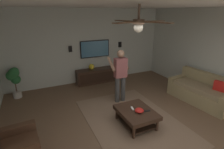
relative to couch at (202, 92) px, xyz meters
name	(u,v)px	position (x,y,z in m)	size (l,w,h in m)	color
ground_plane	(139,132)	(-0.47, 2.59, -0.32)	(8.78, 8.78, 0.00)	brown
wall_back_tv	(88,46)	(3.24, 2.59, 1.09)	(0.10, 6.40, 2.81)	#B2B7AD
ceiling_slab	(147,1)	(-0.47, 2.59, 2.54)	(7.51, 6.40, 0.10)	white
area_rug	(132,120)	(0.02, 2.51, -0.31)	(3.17, 2.15, 0.01)	#7A604C
couch	(202,92)	(0.00, 0.00, 0.00)	(1.96, 1.01, 0.87)	#93845B
armchair	(13,149)	(-0.21, 5.18, -0.04)	(0.86, 0.87, 0.82)	#472D1E
coffee_table	(136,114)	(-0.18, 2.51, -0.02)	(1.00, 0.80, 0.40)	#332116
media_console	(98,75)	(2.90, 2.35, -0.04)	(0.45, 1.70, 0.55)	#332116
tv	(95,49)	(3.14, 2.35, 0.99)	(0.05, 1.18, 0.66)	black
person_standing	(120,73)	(1.09, 2.30, 0.61)	(0.54, 0.54, 1.64)	#3F3F3F
potted_plant_tall	(14,78)	(2.74, 5.25, 0.38)	(0.42, 0.41, 1.03)	#B7B2A8
bowl	(139,110)	(-0.28, 2.49, 0.13)	(0.21, 0.21, 0.10)	red
remote_white	(132,108)	(-0.07, 2.56, 0.09)	(0.15, 0.04, 0.02)	white
remote_black	(147,111)	(-0.32, 2.30, 0.09)	(0.15, 0.04, 0.02)	black
vase_round	(92,67)	(2.94, 2.59, 0.34)	(0.22, 0.22, 0.22)	gold
wall_speaker_left	(120,45)	(3.16, 1.24, 1.07)	(0.06, 0.12, 0.22)	black
wall_speaker_right	(70,49)	(3.16, 3.31, 1.06)	(0.06, 0.12, 0.22)	black
ceiling_fan	(139,23)	(-0.73, 2.92, 2.16)	(1.18, 1.18, 0.46)	#4C3828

